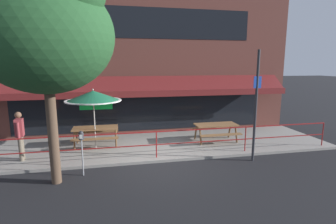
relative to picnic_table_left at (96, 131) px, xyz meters
The scene contains 11 objects.
ground_plane 3.19m from the picnic_table_left, 44.95° to the right, with size 120.00×120.00×0.00m, color black.
patio_deck 2.31m from the picnic_table_left, ahead, with size 15.00×4.00×0.10m, color gray.
restaurant_building 4.26m from the picnic_table_left, 42.66° to the left, with size 15.00×1.60×7.53m.
patio_railing 2.91m from the picnic_table_left, 40.76° to the right, with size 13.84×0.04×0.97m.
picnic_table_left is the anchor object (origin of this frame).
picnic_table_centre 5.06m from the picnic_table_left, ahead, with size 1.80×1.42×0.76m.
patio_umbrella_left 1.51m from the picnic_table_left, 90.00° to the right, with size 2.14×2.14×2.38m.
pedestrian_walking 2.73m from the picnic_table_left, 154.20° to the right, with size 0.30×0.61×1.71m.
parking_meter_near 2.78m from the picnic_table_left, 94.92° to the right, with size 0.15×0.16×1.42m.
street_sign_pole 6.30m from the picnic_table_left, 25.46° to the right, with size 0.28×0.09×3.89m.
street_tree_curbside 4.89m from the picnic_table_left, 104.86° to the right, with size 3.64×3.27×6.23m.
Camera 1 is at (-1.43, -8.55, 3.40)m, focal length 28.00 mm.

